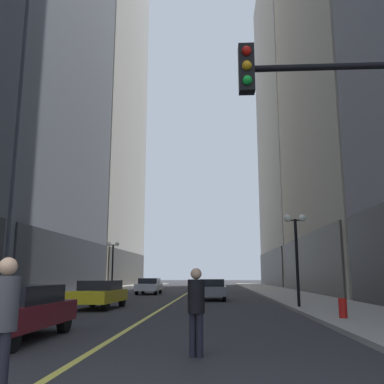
{
  "coord_description": "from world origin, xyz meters",
  "views": [
    {
      "loc": [
        2.63,
        -3.99,
        1.57
      ],
      "look_at": [
        1.04,
        23.89,
        7.03
      ],
      "focal_mm": 39.88,
      "sensor_mm": 36.0,
      "label": 1
    }
  ],
  "objects_px": {
    "car_grey": "(212,288)",
    "car_white": "(149,285)",
    "street_lamp_right_mid": "(296,239)",
    "car_maroon": "(12,310)",
    "fire_hydrant_right": "(343,310)",
    "street_lamp_left_far": "(113,255)",
    "traffic_light_near_right": "(376,145)",
    "pedestrian_in_black_coat": "(196,304)",
    "pedestrian_with_orange_bag": "(4,316)",
    "car_yellow": "(99,293)"
  },
  "relations": [
    {
      "from": "car_grey",
      "to": "car_white",
      "type": "relative_size",
      "value": 1.07
    },
    {
      "from": "street_lamp_right_mid",
      "to": "car_maroon",
      "type": "bearing_deg",
      "value": -131.87
    },
    {
      "from": "fire_hydrant_right",
      "to": "street_lamp_right_mid",
      "type": "bearing_deg",
      "value": 95.45
    },
    {
      "from": "car_grey",
      "to": "street_lamp_left_far",
      "type": "xyz_separation_m",
      "value": [
        -8.74,
        8.72,
        2.54
      ]
    },
    {
      "from": "car_grey",
      "to": "traffic_light_near_right",
      "type": "distance_m",
      "value": 21.64
    },
    {
      "from": "car_white",
      "to": "street_lamp_left_far",
      "type": "height_order",
      "value": "street_lamp_left_far"
    },
    {
      "from": "street_lamp_left_far",
      "to": "street_lamp_right_mid",
      "type": "distance_m",
      "value": 20.95
    },
    {
      "from": "car_grey",
      "to": "fire_hydrant_right",
      "type": "height_order",
      "value": "car_grey"
    },
    {
      "from": "pedestrian_in_black_coat",
      "to": "traffic_light_near_right",
      "type": "height_order",
      "value": "traffic_light_near_right"
    },
    {
      "from": "pedestrian_with_orange_bag",
      "to": "street_lamp_right_mid",
      "type": "relative_size",
      "value": 0.41
    },
    {
      "from": "car_yellow",
      "to": "street_lamp_left_far",
      "type": "bearing_deg",
      "value": 101.74
    },
    {
      "from": "car_grey",
      "to": "fire_hydrant_right",
      "type": "xyz_separation_m",
      "value": [
        4.56,
        -13.1,
        -0.32
      ]
    },
    {
      "from": "street_lamp_right_mid",
      "to": "fire_hydrant_right",
      "type": "relative_size",
      "value": 5.54
    },
    {
      "from": "car_yellow",
      "to": "fire_hydrant_right",
      "type": "bearing_deg",
      "value": -28.98
    },
    {
      "from": "car_maroon",
      "to": "pedestrian_with_orange_bag",
      "type": "relative_size",
      "value": 2.5
    },
    {
      "from": "car_grey",
      "to": "traffic_light_near_right",
      "type": "relative_size",
      "value": 0.84
    },
    {
      "from": "car_yellow",
      "to": "traffic_light_near_right",
      "type": "relative_size",
      "value": 0.73
    },
    {
      "from": "street_lamp_left_far",
      "to": "traffic_light_near_right",
      "type": "bearing_deg",
      "value": -68.57
    },
    {
      "from": "pedestrian_in_black_coat",
      "to": "street_lamp_right_mid",
      "type": "xyz_separation_m",
      "value": [
        4.19,
        11.7,
        2.26
      ]
    },
    {
      "from": "car_maroon",
      "to": "street_lamp_right_mid",
      "type": "height_order",
      "value": "street_lamp_right_mid"
    },
    {
      "from": "pedestrian_in_black_coat",
      "to": "pedestrian_with_orange_bag",
      "type": "xyz_separation_m",
      "value": [
        -2.3,
        -3.27,
        0.06
      ]
    },
    {
      "from": "car_maroon",
      "to": "pedestrian_in_black_coat",
      "type": "height_order",
      "value": "pedestrian_in_black_coat"
    },
    {
      "from": "car_yellow",
      "to": "car_white",
      "type": "relative_size",
      "value": 0.93
    },
    {
      "from": "car_maroon",
      "to": "car_white",
      "type": "bearing_deg",
      "value": 91.42
    },
    {
      "from": "car_grey",
      "to": "street_lamp_right_mid",
      "type": "distance_m",
      "value": 9.2
    },
    {
      "from": "car_yellow",
      "to": "pedestrian_in_black_coat",
      "type": "relative_size",
      "value": 2.42
    },
    {
      "from": "traffic_light_near_right",
      "to": "street_lamp_left_far",
      "type": "relative_size",
      "value": 1.28
    },
    {
      "from": "pedestrian_with_orange_bag",
      "to": "car_yellow",
      "type": "bearing_deg",
      "value": 100.85
    },
    {
      "from": "car_grey",
      "to": "street_lamp_right_mid",
      "type": "relative_size",
      "value": 1.07
    },
    {
      "from": "pedestrian_with_orange_bag",
      "to": "traffic_light_near_right",
      "type": "height_order",
      "value": "traffic_light_near_right"
    },
    {
      "from": "car_grey",
      "to": "street_lamp_right_mid",
      "type": "height_order",
      "value": "street_lamp_right_mid"
    },
    {
      "from": "street_lamp_left_far",
      "to": "pedestrian_with_orange_bag",
      "type": "bearing_deg",
      "value": -78.69
    },
    {
      "from": "car_yellow",
      "to": "fire_hydrant_right",
      "type": "distance_m",
      "value": 11.33
    },
    {
      "from": "car_yellow",
      "to": "car_grey",
      "type": "xyz_separation_m",
      "value": [
        5.34,
        7.62,
        0.0
      ]
    },
    {
      "from": "pedestrian_in_black_coat",
      "to": "car_maroon",
      "type": "bearing_deg",
      "value": 158.24
    },
    {
      "from": "pedestrian_with_orange_bag",
      "to": "street_lamp_left_far",
      "type": "height_order",
      "value": "street_lamp_left_far"
    },
    {
      "from": "car_maroon",
      "to": "car_white",
      "type": "xyz_separation_m",
      "value": [
        -0.64,
        25.93,
        -0.0
      ]
    },
    {
      "from": "traffic_light_near_right",
      "to": "street_lamp_right_mid",
      "type": "relative_size",
      "value": 1.28
    },
    {
      "from": "car_white",
      "to": "street_lamp_right_mid",
      "type": "distance_m",
      "value": 18.83
    },
    {
      "from": "pedestrian_with_orange_bag",
      "to": "car_maroon",
      "type": "bearing_deg",
      "value": 114.56
    },
    {
      "from": "car_maroon",
      "to": "traffic_light_near_right",
      "type": "bearing_deg",
      "value": -24.29
    },
    {
      "from": "pedestrian_in_black_coat",
      "to": "street_lamp_right_mid",
      "type": "height_order",
      "value": "street_lamp_right_mid"
    },
    {
      "from": "pedestrian_with_orange_bag",
      "to": "street_lamp_right_mid",
      "type": "height_order",
      "value": "street_lamp_right_mid"
    },
    {
      "from": "street_lamp_right_mid",
      "to": "traffic_light_near_right",
      "type": "bearing_deg",
      "value": -94.49
    },
    {
      "from": "car_yellow",
      "to": "pedestrian_in_black_coat",
      "type": "distance_m",
      "value": 13.04
    },
    {
      "from": "pedestrian_in_black_coat",
      "to": "street_lamp_left_far",
      "type": "distance_m",
      "value": 29.65
    },
    {
      "from": "car_white",
      "to": "traffic_light_near_right",
      "type": "xyz_separation_m",
      "value": [
        8.42,
        -29.44,
        3.02
      ]
    },
    {
      "from": "street_lamp_right_mid",
      "to": "car_grey",
      "type": "bearing_deg",
      "value": 117.33
    },
    {
      "from": "car_yellow",
      "to": "street_lamp_right_mid",
      "type": "distance_m",
      "value": 9.74
    },
    {
      "from": "traffic_light_near_right",
      "to": "street_lamp_left_far",
      "type": "xyz_separation_m",
      "value": [
        -11.75,
        29.94,
        -0.49
      ]
    }
  ]
}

